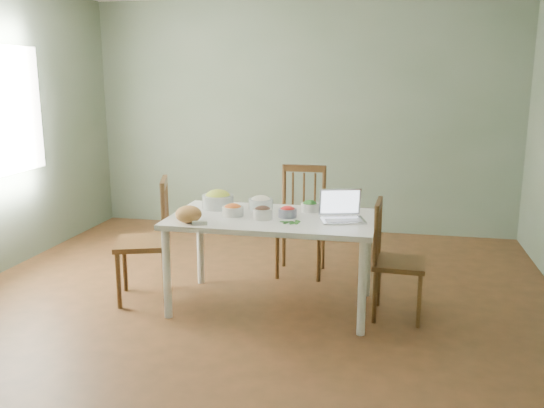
% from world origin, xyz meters
% --- Properties ---
extents(floor, '(5.00, 5.00, 0.00)m').
position_xyz_m(floor, '(0.00, 0.00, 0.00)').
color(floor, '#442D18').
rests_on(floor, ground).
extents(wall_back, '(5.00, 0.00, 2.70)m').
position_xyz_m(wall_back, '(0.00, 2.50, 1.35)').
color(wall_back, gray).
rests_on(wall_back, ground).
extents(wall_front, '(5.00, 0.00, 2.70)m').
position_xyz_m(wall_front, '(0.00, -2.50, 1.35)').
color(wall_front, gray).
rests_on(wall_front, ground).
extents(dining_table, '(1.58, 0.89, 0.74)m').
position_xyz_m(dining_table, '(0.17, 0.04, 0.37)').
color(dining_table, white).
rests_on(dining_table, floor).
extents(chair_far, '(0.45, 0.43, 1.00)m').
position_xyz_m(chair_far, '(0.27, 0.85, 0.50)').
color(chair_far, '#3C200E').
rests_on(chair_far, floor).
extents(chair_left, '(0.55, 0.56, 1.01)m').
position_xyz_m(chair_left, '(-0.90, -0.02, 0.50)').
color(chair_left, '#3C200E').
rests_on(chair_left, floor).
extents(chair_right, '(0.40, 0.42, 0.90)m').
position_xyz_m(chair_right, '(1.16, 0.04, 0.45)').
color(chair_right, '#3C200E').
rests_on(chair_right, floor).
extents(bread_boule, '(0.23, 0.23, 0.13)m').
position_xyz_m(bread_boule, '(-0.40, -0.28, 0.81)').
color(bread_boule, tan).
rests_on(bread_boule, dining_table).
extents(butter_stick, '(0.11, 0.07, 0.03)m').
position_xyz_m(butter_stick, '(-0.29, -0.33, 0.76)').
color(butter_stick, silver).
rests_on(butter_stick, dining_table).
extents(bowl_squash, '(0.27, 0.27, 0.15)m').
position_xyz_m(bowl_squash, '(-0.33, 0.23, 0.82)').
color(bowl_squash, gold).
rests_on(bowl_squash, dining_table).
extents(bowl_carrot, '(0.20, 0.20, 0.09)m').
position_xyz_m(bowl_carrot, '(-0.13, 0.00, 0.79)').
color(bowl_carrot, orange).
rests_on(bowl_carrot, dining_table).
extents(bowl_onion, '(0.23, 0.23, 0.11)m').
position_xyz_m(bowl_onion, '(0.03, 0.27, 0.80)').
color(bowl_onion, white).
rests_on(bowl_onion, dining_table).
extents(bowl_mushroom, '(0.15, 0.15, 0.10)m').
position_xyz_m(bowl_mushroom, '(0.12, -0.05, 0.79)').
color(bowl_mushroom, '#492D21').
rests_on(bowl_mushroom, dining_table).
extents(bowl_redpep, '(0.19, 0.19, 0.08)m').
position_xyz_m(bowl_redpep, '(0.29, 0.05, 0.78)').
color(bowl_redpep, red).
rests_on(bowl_redpep, dining_table).
extents(bowl_broccoli, '(0.17, 0.17, 0.09)m').
position_xyz_m(bowl_broccoli, '(0.44, 0.27, 0.79)').
color(bowl_broccoli, '#275B22').
rests_on(bowl_broccoli, dining_table).
extents(flatbread, '(0.23, 0.23, 0.02)m').
position_xyz_m(flatbread, '(0.47, 0.37, 0.75)').
color(flatbread, '#DDB47F').
rests_on(flatbread, dining_table).
extents(basil_bunch, '(0.18, 0.18, 0.02)m').
position_xyz_m(basil_bunch, '(0.34, -0.12, 0.75)').
color(basil_bunch, '#184E17').
rests_on(basil_bunch, dining_table).
extents(laptop, '(0.38, 0.34, 0.23)m').
position_xyz_m(laptop, '(0.73, 0.01, 0.86)').
color(laptop, silver).
rests_on(laptop, dining_table).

